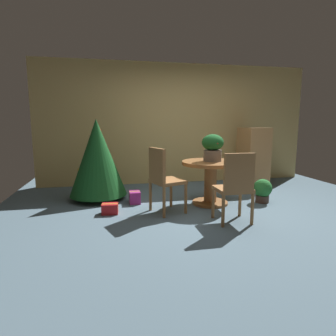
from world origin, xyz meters
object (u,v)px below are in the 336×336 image
at_px(flower_vase, 213,147).
at_px(gift_box_purple, 135,197).
at_px(wooden_cabinet, 253,157).
at_px(gift_box_red, 110,209).
at_px(holiday_tree, 97,157).
at_px(potted_plant, 263,190).
at_px(wooden_chair_left, 163,177).
at_px(round_dining_table, 211,175).
at_px(wooden_chair_near, 235,185).

distance_m(flower_vase, gift_box_purple, 1.54).
bearing_deg(wooden_cabinet, gift_box_red, -156.12).
bearing_deg(holiday_tree, potted_plant, -15.94).
relative_size(wooden_chair_left, wooden_cabinet, 0.79).
distance_m(gift_box_red, gift_box_purple, 0.65).
height_order(holiday_tree, potted_plant, holiday_tree).
xyz_separation_m(round_dining_table, wooden_chair_left, (-0.85, -0.31, 0.06)).
height_order(gift_box_red, potted_plant, potted_plant).
relative_size(wooden_cabinet, potted_plant, 3.08).
bearing_deg(wooden_cabinet, holiday_tree, -172.09).
height_order(gift_box_red, wooden_cabinet, wooden_cabinet).
xyz_separation_m(holiday_tree, wooden_cabinet, (3.17, 0.44, -0.13)).
bearing_deg(wooden_chair_near, potted_plant, 43.34).
xyz_separation_m(wooden_chair_left, gift_box_purple, (-0.37, 0.61, -0.45)).
distance_m(round_dining_table, holiday_tree, 1.96).
bearing_deg(wooden_chair_left, gift_box_purple, 121.36).
height_order(holiday_tree, gift_box_purple, holiday_tree).
relative_size(wooden_chair_near, potted_plant, 2.39).
distance_m(round_dining_table, wooden_chair_near, 0.94).
xyz_separation_m(flower_vase, wooden_cabinet, (1.32, 1.12, -0.34)).
height_order(wooden_cabinet, potted_plant, wooden_cabinet).
bearing_deg(wooden_chair_near, gift_box_red, 155.59).
xyz_separation_m(wooden_chair_near, gift_box_red, (-1.63, 0.74, -0.45)).
relative_size(flower_vase, potted_plant, 1.09).
bearing_deg(potted_plant, gift_box_purple, 169.29).
height_order(wooden_chair_left, holiday_tree, holiday_tree).
bearing_deg(wooden_cabinet, wooden_chair_left, -146.97).
distance_m(round_dining_table, gift_box_red, 1.69).
bearing_deg(potted_plant, wooden_cabinet, 69.55).
distance_m(flower_vase, wooden_chair_left, 1.01).
bearing_deg(wooden_chair_near, gift_box_purple, 134.52).
height_order(wooden_chair_near, gift_box_purple, wooden_chair_near).
distance_m(round_dining_table, gift_box_purple, 1.32).
bearing_deg(wooden_chair_left, gift_box_red, 172.06).
relative_size(holiday_tree, potted_plant, 3.51).
distance_m(wooden_chair_left, potted_plant, 1.79).
xyz_separation_m(wooden_chair_near, wooden_cabinet, (1.35, 2.06, 0.09)).
bearing_deg(gift_box_red, holiday_tree, 102.25).
distance_m(round_dining_table, wooden_cabinet, 1.76).
height_order(flower_vase, wooden_chair_near, flower_vase).
height_order(flower_vase, gift_box_purple, flower_vase).
bearing_deg(gift_box_red, wooden_cabinet, 23.88).
xyz_separation_m(round_dining_table, gift_box_purple, (-1.22, 0.30, -0.39)).
distance_m(wooden_chair_near, potted_plant, 1.27).
bearing_deg(potted_plant, gift_box_red, -177.67).
bearing_deg(gift_box_red, potted_plant, 2.33).
bearing_deg(gift_box_purple, flower_vase, -13.75).
bearing_deg(gift_box_purple, wooden_chair_left, -58.64).
bearing_deg(wooden_chair_near, round_dining_table, 90.00).
relative_size(round_dining_table, wooden_chair_near, 0.99).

